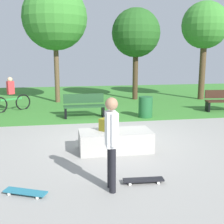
{
  "coord_description": "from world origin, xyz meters",
  "views": [
    {
      "loc": [
        -1.47,
        -8.34,
        2.52
      ],
      "look_at": [
        -0.11,
        -0.62,
        0.93
      ],
      "focal_mm": 47.29,
      "sensor_mm": 36.0,
      "label": 1
    }
  ],
  "objects_px": {
    "skater_performing_trick": "(112,137)",
    "skateboard_spare": "(25,192)",
    "skateboard_by_ledge": "(143,180)",
    "concrete_ledge": "(115,141)",
    "park_bench_by_oak": "(84,105)",
    "tree_young_birch": "(55,18)",
    "cyclist_on_bicycle": "(11,97)",
    "park_bench_center_lawn": "(224,100)",
    "tree_leaning_ash": "(136,33)",
    "trash_bin": "(145,107)",
    "tree_slender_maple": "(205,26)",
    "backpack_on_ledge": "(105,124)"
  },
  "relations": [
    {
      "from": "skater_performing_trick",
      "to": "skateboard_spare",
      "type": "distance_m",
      "value": 1.83
    },
    {
      "from": "skater_performing_trick",
      "to": "skateboard_by_ledge",
      "type": "distance_m",
      "value": 1.18
    },
    {
      "from": "concrete_ledge",
      "to": "park_bench_by_oak",
      "type": "relative_size",
      "value": 1.16
    },
    {
      "from": "skater_performing_trick",
      "to": "park_bench_by_oak",
      "type": "height_order",
      "value": "skater_performing_trick"
    },
    {
      "from": "skateboard_by_ledge",
      "to": "tree_young_birch",
      "type": "xyz_separation_m",
      "value": [
        -1.7,
        10.09,
        4.12
      ]
    },
    {
      "from": "skater_performing_trick",
      "to": "park_bench_by_oak",
      "type": "distance_m",
      "value": 6.42
    },
    {
      "from": "cyclist_on_bicycle",
      "to": "park_bench_center_lawn",
      "type": "bearing_deg",
      "value": -9.77
    },
    {
      "from": "skateboard_spare",
      "to": "park_bench_center_lawn",
      "type": "relative_size",
      "value": 0.49
    },
    {
      "from": "tree_leaning_ash",
      "to": "tree_young_birch",
      "type": "xyz_separation_m",
      "value": [
        -4.17,
        -0.24,
        0.68
      ]
    },
    {
      "from": "concrete_ledge",
      "to": "skater_performing_trick",
      "type": "relative_size",
      "value": 1.07
    },
    {
      "from": "skater_performing_trick",
      "to": "tree_young_birch",
      "type": "bearing_deg",
      "value": 95.74
    },
    {
      "from": "concrete_ledge",
      "to": "park_bench_by_oak",
      "type": "height_order",
      "value": "park_bench_by_oak"
    },
    {
      "from": "park_bench_by_oak",
      "to": "cyclist_on_bicycle",
      "type": "xyz_separation_m",
      "value": [
        -3.01,
        1.76,
        0.15
      ]
    },
    {
      "from": "tree_leaning_ash",
      "to": "cyclist_on_bicycle",
      "type": "relative_size",
      "value": 3.17
    },
    {
      "from": "concrete_ledge",
      "to": "trash_bin",
      "type": "bearing_deg",
      "value": 63.13
    },
    {
      "from": "concrete_ledge",
      "to": "tree_young_birch",
      "type": "bearing_deg",
      "value": 100.6
    },
    {
      "from": "tree_slender_maple",
      "to": "backpack_on_ledge",
      "type": "bearing_deg",
      "value": -130.41
    },
    {
      "from": "skater_performing_trick",
      "to": "tree_young_birch",
      "type": "distance_m",
      "value": 10.79
    },
    {
      "from": "skateboard_by_ledge",
      "to": "tree_slender_maple",
      "type": "height_order",
      "value": "tree_slender_maple"
    },
    {
      "from": "skateboard_spare",
      "to": "park_bench_by_oak",
      "type": "bearing_deg",
      "value": 76.03
    },
    {
      "from": "cyclist_on_bicycle",
      "to": "tree_leaning_ash",
      "type": "bearing_deg",
      "value": 20.88
    },
    {
      "from": "skateboard_by_ledge",
      "to": "skateboard_spare",
      "type": "relative_size",
      "value": 1.0
    },
    {
      "from": "skateboard_spare",
      "to": "skater_performing_trick",
      "type": "bearing_deg",
      "value": -1.75
    },
    {
      "from": "concrete_ledge",
      "to": "tree_leaning_ash",
      "type": "height_order",
      "value": "tree_leaning_ash"
    },
    {
      "from": "tree_leaning_ash",
      "to": "trash_bin",
      "type": "relative_size",
      "value": 5.87
    },
    {
      "from": "park_bench_by_oak",
      "to": "park_bench_center_lawn",
      "type": "bearing_deg",
      "value": 1.82
    },
    {
      "from": "tree_slender_maple",
      "to": "cyclist_on_bicycle",
      "type": "xyz_separation_m",
      "value": [
        -9.7,
        -1.74,
        -3.24
      ]
    },
    {
      "from": "skateboard_by_ledge",
      "to": "tree_slender_maple",
      "type": "xyz_separation_m",
      "value": [
        6.04,
        9.73,
        3.81
      ]
    },
    {
      "from": "concrete_ledge",
      "to": "trash_bin",
      "type": "xyz_separation_m",
      "value": [
        1.92,
        3.79,
        0.14
      ]
    },
    {
      "from": "skateboard_by_ledge",
      "to": "tree_leaning_ash",
      "type": "bearing_deg",
      "value": 76.55
    },
    {
      "from": "concrete_ledge",
      "to": "skateboard_spare",
      "type": "distance_m",
      "value": 2.96
    },
    {
      "from": "skateboard_spare",
      "to": "park_bench_center_lawn",
      "type": "distance_m",
      "value": 10.1
    },
    {
      "from": "skateboard_spare",
      "to": "cyclist_on_bicycle",
      "type": "distance_m",
      "value": 8.26
    },
    {
      "from": "trash_bin",
      "to": "park_bench_by_oak",
      "type": "bearing_deg",
      "value": 169.74
    },
    {
      "from": "park_bench_center_lawn",
      "to": "concrete_ledge",
      "type": "bearing_deg",
      "value": -141.97
    },
    {
      "from": "concrete_ledge",
      "to": "tree_slender_maple",
      "type": "bearing_deg",
      "value": 51.13
    },
    {
      "from": "skater_performing_trick",
      "to": "tree_young_birch",
      "type": "relative_size",
      "value": 0.3
    },
    {
      "from": "tree_young_birch",
      "to": "park_bench_center_lawn",
      "type": "bearing_deg",
      "value": -27.15
    },
    {
      "from": "concrete_ledge",
      "to": "tree_slender_maple",
      "type": "distance_m",
      "value": 10.55
    },
    {
      "from": "backpack_on_ledge",
      "to": "park_bench_center_lawn",
      "type": "height_order",
      "value": "park_bench_center_lawn"
    },
    {
      "from": "backpack_on_ledge",
      "to": "tree_young_birch",
      "type": "distance_m",
      "value": 8.79
    },
    {
      "from": "skateboard_by_ledge",
      "to": "tree_young_birch",
      "type": "bearing_deg",
      "value": 99.55
    },
    {
      "from": "park_bench_center_lawn",
      "to": "tree_young_birch",
      "type": "height_order",
      "value": "tree_young_birch"
    },
    {
      "from": "skater_performing_trick",
      "to": "park_bench_center_lawn",
      "type": "relative_size",
      "value": 1.06
    },
    {
      "from": "concrete_ledge",
      "to": "tree_slender_maple",
      "type": "height_order",
      "value": "tree_slender_maple"
    },
    {
      "from": "backpack_on_ledge",
      "to": "park_bench_by_oak",
      "type": "distance_m",
      "value": 4.12
    },
    {
      "from": "park_bench_center_lawn",
      "to": "tree_slender_maple",
      "type": "height_order",
      "value": "tree_slender_maple"
    },
    {
      "from": "park_bench_by_oak",
      "to": "skateboard_by_ledge",
      "type": "bearing_deg",
      "value": -84.07
    },
    {
      "from": "backpack_on_ledge",
      "to": "tree_leaning_ash",
      "type": "height_order",
      "value": "tree_leaning_ash"
    },
    {
      "from": "skateboard_by_ledge",
      "to": "concrete_ledge",
      "type": "bearing_deg",
      "value": 95.25
    }
  ]
}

